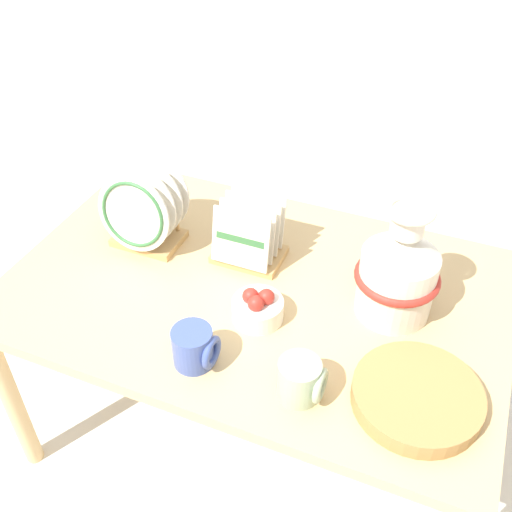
{
  "coord_description": "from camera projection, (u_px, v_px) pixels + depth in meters",
  "views": [
    {
      "loc": [
        0.47,
        -1.14,
        1.79
      ],
      "look_at": [
        0.0,
        0.0,
        0.77
      ],
      "focal_mm": 42.0,
      "sensor_mm": 36.0,
      "label": 1
    }
  ],
  "objects": [
    {
      "name": "ground_plane",
      "position": [
        256.0,
        426.0,
        2.09
      ],
      "size": [
        14.0,
        14.0,
        0.0
      ],
      "primitive_type": "plane",
      "color": "silver"
    },
    {
      "name": "display_table",
      "position": [
        256.0,
        304.0,
        1.71
      ],
      "size": [
        1.37,
        0.88,
        0.66
      ],
      "color": "tan",
      "rests_on": "ground_plane"
    },
    {
      "name": "ceramic_vase",
      "position": [
        398.0,
        270.0,
        1.51
      ],
      "size": [
        0.22,
        0.22,
        0.33
      ],
      "color": "silver",
      "rests_on": "display_table"
    },
    {
      "name": "dish_rack_round_plates",
      "position": [
        144.0,
        214.0,
        1.75
      ],
      "size": [
        0.23,
        0.17,
        0.25
      ],
      "color": "tan",
      "rests_on": "display_table"
    },
    {
      "name": "dish_rack_square_plates",
      "position": [
        249.0,
        239.0,
        1.72
      ],
      "size": [
        0.2,
        0.16,
        0.19
      ],
      "color": "tan",
      "rests_on": "display_table"
    },
    {
      "name": "wicker_charger_stack",
      "position": [
        417.0,
        397.0,
        1.35
      ],
      "size": [
        0.3,
        0.3,
        0.04
      ],
      "color": "#AD7F47",
      "rests_on": "display_table"
    },
    {
      "name": "mug_cobalt_glaze",
      "position": [
        195.0,
        347.0,
        1.42
      ],
      "size": [
        0.11,
        0.1,
        0.1
      ],
      "color": "#42569E",
      "rests_on": "display_table"
    },
    {
      "name": "mug_sage_glaze",
      "position": [
        301.0,
        380.0,
        1.35
      ],
      "size": [
        0.11,
        0.1,
        0.1
      ],
      "color": "#9EB28E",
      "rests_on": "display_table"
    },
    {
      "name": "fruit_bowl",
      "position": [
        258.0,
        308.0,
        1.55
      ],
      "size": [
        0.13,
        0.13,
        0.09
      ],
      "color": "silver",
      "rests_on": "display_table"
    }
  ]
}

